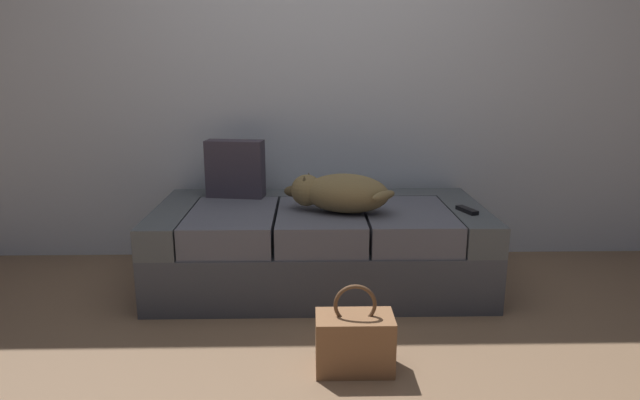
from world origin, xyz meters
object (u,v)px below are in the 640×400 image
couch (320,246)px  dog_tan (339,193)px  throw_pillow (235,169)px  handbag (354,341)px  tv_remote (467,210)px

couch → dog_tan: (0.10, -0.12, 0.34)m
dog_tan → couch: bearing=130.8°
throw_pillow → handbag: size_ratio=0.90×
throw_pillow → tv_remote: bearing=-16.6°
couch → tv_remote: (0.79, -0.14, 0.24)m
tv_remote → handbag: bearing=-150.5°
tv_remote → handbag: tv_remote is taller
couch → tv_remote: tv_remote is taller
handbag → couch: bearing=97.7°
couch → tv_remote: size_ratio=12.24×
throw_pillow → handbag: (0.62, -1.17, -0.51)m
handbag → tv_remote: bearing=49.5°
couch → handbag: bearing=-82.3°
dog_tan → tv_remote: size_ratio=4.07×
dog_tan → handbag: dog_tan is taller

